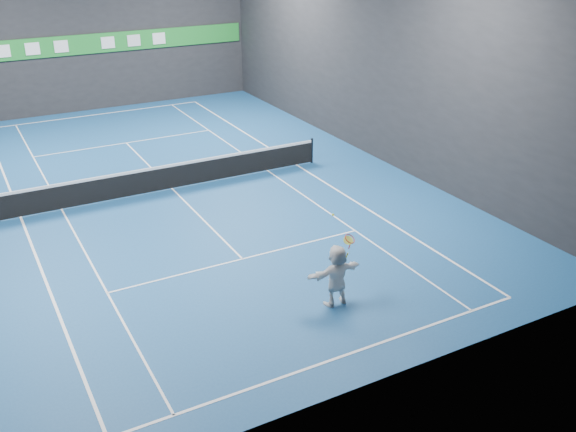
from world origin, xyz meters
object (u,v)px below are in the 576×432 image
player (337,275)px  tennis_net (171,176)px  tennis_racket (349,241)px  tennis_ball (333,215)px

player → tennis_net: size_ratio=0.14×
player → tennis_racket: tennis_racket is taller
tennis_racket → tennis_ball: bearing=177.3°
player → tennis_racket: size_ratio=2.41×
player → tennis_net: bearing=-85.0°
tennis_ball → tennis_net: (-1.03, 9.78, -2.07)m
tennis_ball → tennis_net: size_ratio=0.01×
tennis_racket → tennis_net: bearing=98.9°
tennis_ball → tennis_net: bearing=96.0°
tennis_net → tennis_racket: (1.54, -9.81, 1.21)m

